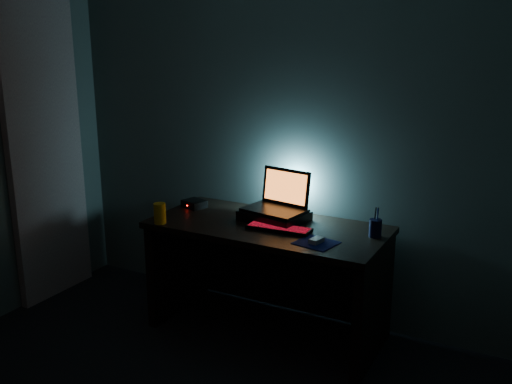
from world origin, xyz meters
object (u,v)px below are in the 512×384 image
at_px(laptop, 279,201).
at_px(router, 194,204).
at_px(juice_glass, 160,213).
at_px(keyboard, 279,228).
at_px(mouse, 316,240).
at_px(pen_cup, 375,228).

relative_size(laptop, router, 2.30).
distance_m(laptop, juice_glass, 0.77).
relative_size(laptop, keyboard, 1.03).
bearing_deg(laptop, juice_glass, -134.85).
xyz_separation_m(juice_glass, router, (-0.01, 0.40, -0.04)).
xyz_separation_m(laptop, juice_glass, (-0.62, -0.45, -0.05)).
xyz_separation_m(keyboard, mouse, (0.29, -0.11, 0.01)).
distance_m(mouse, pen_cup, 0.38).
bearing_deg(router, mouse, 2.62).
height_order(laptop, router, laptop).
bearing_deg(juice_glass, laptop, 35.76).
relative_size(pen_cup, juice_glass, 0.81).
relative_size(laptop, juice_glass, 3.15).
bearing_deg(mouse, keyboard, 170.53).
height_order(laptop, juice_glass, laptop).
bearing_deg(pen_cup, keyboard, -163.57).
height_order(mouse, juice_glass, juice_glass).
bearing_deg(pen_cup, mouse, -134.56).
relative_size(laptop, pen_cup, 3.91).
xyz_separation_m(mouse, pen_cup, (0.27, 0.27, 0.04)).
distance_m(pen_cup, juice_glass, 1.35).
height_order(laptop, mouse, laptop).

